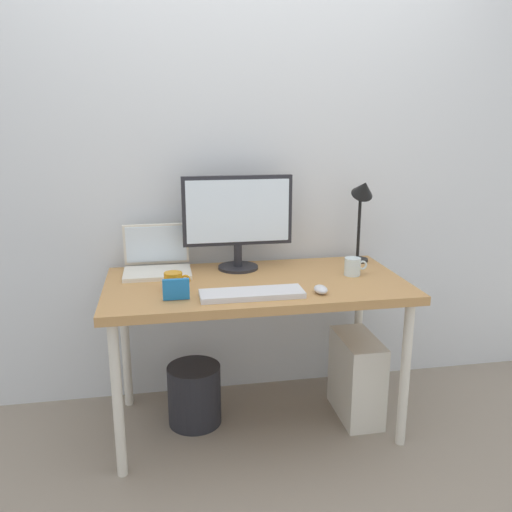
{
  "coord_description": "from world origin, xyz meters",
  "views": [
    {
      "loc": [
        -0.42,
        -2.31,
        1.47
      ],
      "look_at": [
        0.0,
        0.0,
        0.86
      ],
      "focal_mm": 37.28,
      "sensor_mm": 36.0,
      "label": 1
    }
  ],
  "objects_px": {
    "monitor": "(238,217)",
    "desk_lamp": "(362,202)",
    "desk": "(256,294)",
    "glass_cup": "(353,266)",
    "coffee_mug": "(174,281)",
    "photo_frame": "(176,289)",
    "laptop": "(157,260)",
    "mouse": "(321,289)",
    "wastebasket": "(194,394)",
    "keyboard": "(252,294)",
    "computer_tower": "(356,377)"
  },
  "relations": [
    {
      "from": "desk",
      "to": "glass_cup",
      "type": "distance_m",
      "value": 0.49
    },
    {
      "from": "desk_lamp",
      "to": "keyboard",
      "type": "distance_m",
      "value": 0.84
    },
    {
      "from": "mouse",
      "to": "coffee_mug",
      "type": "relative_size",
      "value": 0.78
    },
    {
      "from": "keyboard",
      "to": "photo_frame",
      "type": "bearing_deg",
      "value": 178.64
    },
    {
      "from": "desk",
      "to": "laptop",
      "type": "xyz_separation_m",
      "value": [
        -0.45,
        0.23,
        0.12
      ]
    },
    {
      "from": "keyboard",
      "to": "photo_frame",
      "type": "height_order",
      "value": "photo_frame"
    },
    {
      "from": "monitor",
      "to": "desk",
      "type": "bearing_deg",
      "value": -76.87
    },
    {
      "from": "desk_lamp",
      "to": "photo_frame",
      "type": "height_order",
      "value": "desk_lamp"
    },
    {
      "from": "desk_lamp",
      "to": "photo_frame",
      "type": "relative_size",
      "value": 4.12
    },
    {
      "from": "desk",
      "to": "keyboard",
      "type": "xyz_separation_m",
      "value": [
        -0.06,
        -0.21,
        0.08
      ]
    },
    {
      "from": "desk_lamp",
      "to": "mouse",
      "type": "height_order",
      "value": "desk_lamp"
    },
    {
      "from": "mouse",
      "to": "photo_frame",
      "type": "height_order",
      "value": "photo_frame"
    },
    {
      "from": "mouse",
      "to": "photo_frame",
      "type": "xyz_separation_m",
      "value": [
        -0.62,
        0.02,
        0.03
      ]
    },
    {
      "from": "glass_cup",
      "to": "wastebasket",
      "type": "height_order",
      "value": "glass_cup"
    },
    {
      "from": "wastebasket",
      "to": "photo_frame",
      "type": "bearing_deg",
      "value": -105.97
    },
    {
      "from": "monitor",
      "to": "wastebasket",
      "type": "xyz_separation_m",
      "value": [
        -0.25,
        -0.16,
        -0.85
      ]
    },
    {
      "from": "keyboard",
      "to": "mouse",
      "type": "xyz_separation_m",
      "value": [
        0.3,
        -0.01,
        0.01
      ]
    },
    {
      "from": "laptop",
      "to": "photo_frame",
      "type": "relative_size",
      "value": 2.91
    },
    {
      "from": "desk",
      "to": "photo_frame",
      "type": "height_order",
      "value": "photo_frame"
    },
    {
      "from": "monitor",
      "to": "desk_lamp",
      "type": "height_order",
      "value": "monitor"
    },
    {
      "from": "desk",
      "to": "glass_cup",
      "type": "height_order",
      "value": "glass_cup"
    },
    {
      "from": "wastebasket",
      "to": "desk",
      "type": "bearing_deg",
      "value": -10.96
    },
    {
      "from": "glass_cup",
      "to": "photo_frame",
      "type": "xyz_separation_m",
      "value": [
        -0.85,
        -0.22,
        0.01
      ]
    },
    {
      "from": "computer_tower",
      "to": "desk",
      "type": "bearing_deg",
      "value": 177.8
    },
    {
      "from": "keyboard",
      "to": "coffee_mug",
      "type": "bearing_deg",
      "value": 155.44
    },
    {
      "from": "keyboard",
      "to": "mouse",
      "type": "height_order",
      "value": "mouse"
    },
    {
      "from": "coffee_mug",
      "to": "monitor",
      "type": "bearing_deg",
      "value": 41.1
    },
    {
      "from": "mouse",
      "to": "computer_tower",
      "type": "bearing_deg",
      "value": 37.31
    },
    {
      "from": "photo_frame",
      "to": "computer_tower",
      "type": "xyz_separation_m",
      "value": [
        0.88,
        0.18,
        -0.57
      ]
    },
    {
      "from": "computer_tower",
      "to": "wastebasket",
      "type": "relative_size",
      "value": 1.4
    },
    {
      "from": "monitor",
      "to": "computer_tower",
      "type": "relative_size",
      "value": 1.28
    },
    {
      "from": "glass_cup",
      "to": "photo_frame",
      "type": "relative_size",
      "value": 1.02
    },
    {
      "from": "coffee_mug",
      "to": "wastebasket",
      "type": "bearing_deg",
      "value": 56.83
    },
    {
      "from": "desk",
      "to": "desk_lamp",
      "type": "height_order",
      "value": "desk_lamp"
    },
    {
      "from": "desk_lamp",
      "to": "laptop",
      "type": "bearing_deg",
      "value": 179.23
    },
    {
      "from": "laptop",
      "to": "desk_lamp",
      "type": "height_order",
      "value": "desk_lamp"
    },
    {
      "from": "monitor",
      "to": "coffee_mug",
      "type": "height_order",
      "value": "monitor"
    },
    {
      "from": "mouse",
      "to": "wastebasket",
      "type": "height_order",
      "value": "mouse"
    },
    {
      "from": "wastebasket",
      "to": "glass_cup",
      "type": "bearing_deg",
      "value": -3.38
    },
    {
      "from": "mouse",
      "to": "coffee_mug",
      "type": "distance_m",
      "value": 0.64
    },
    {
      "from": "photo_frame",
      "to": "wastebasket",
      "type": "bearing_deg",
      "value": 74.03
    },
    {
      "from": "desk_lamp",
      "to": "coffee_mug",
      "type": "height_order",
      "value": "desk_lamp"
    },
    {
      "from": "coffee_mug",
      "to": "wastebasket",
      "type": "relative_size",
      "value": 0.38
    },
    {
      "from": "desk",
      "to": "keyboard",
      "type": "relative_size",
      "value": 3.13
    },
    {
      "from": "desk_lamp",
      "to": "computer_tower",
      "type": "xyz_separation_m",
      "value": [
        -0.08,
        -0.24,
        -0.85
      ]
    },
    {
      "from": "monitor",
      "to": "computer_tower",
      "type": "bearing_deg",
      "value": -23.12
    },
    {
      "from": "desk",
      "to": "mouse",
      "type": "xyz_separation_m",
      "value": [
        0.24,
        -0.22,
        0.08
      ]
    },
    {
      "from": "monitor",
      "to": "laptop",
      "type": "bearing_deg",
      "value": 177.89
    },
    {
      "from": "photo_frame",
      "to": "mouse",
      "type": "bearing_deg",
      "value": -1.62
    },
    {
      "from": "coffee_mug",
      "to": "glass_cup",
      "type": "distance_m",
      "value": 0.86
    }
  ]
}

